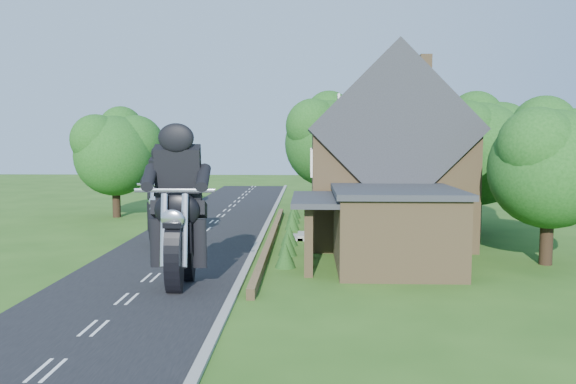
{
  "coord_description": "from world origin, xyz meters",
  "views": [
    {
      "loc": [
        6.28,
        -24.78,
        5.58
      ],
      "look_at": [
        5.23,
        3.98,
        2.8
      ],
      "focal_mm": 35.0,
      "sensor_mm": 36.0,
      "label": 1
    }
  ],
  "objects_px": {
    "garden_wall": "(271,238)",
    "motorcycle_lead": "(180,264)",
    "house": "(386,161)",
    "annex": "(392,227)",
    "motorcycle_follow": "(164,230)"
  },
  "relations": [
    {
      "from": "motorcycle_follow",
      "to": "house",
      "type": "bearing_deg",
      "value": -151.79
    },
    {
      "from": "motorcycle_lead",
      "to": "annex",
      "type": "bearing_deg",
      "value": -155.69
    },
    {
      "from": "annex",
      "to": "motorcycle_lead",
      "type": "xyz_separation_m",
      "value": [
        -8.37,
        -3.61,
        -0.85
      ]
    },
    {
      "from": "motorcycle_lead",
      "to": "motorcycle_follow",
      "type": "relative_size",
      "value": 1.17
    },
    {
      "from": "garden_wall",
      "to": "motorcycle_lead",
      "type": "xyz_separation_m",
      "value": [
        -2.8,
        -9.41,
        0.71
      ]
    },
    {
      "from": "house",
      "to": "annex",
      "type": "xyz_separation_m",
      "value": [
        -0.62,
        -6.8,
        -2.58
      ]
    },
    {
      "from": "house",
      "to": "annex",
      "type": "height_order",
      "value": "house"
    },
    {
      "from": "house",
      "to": "motorcycle_lead",
      "type": "distance_m",
      "value": 14.17
    },
    {
      "from": "motorcycle_lead",
      "to": "garden_wall",
      "type": "bearing_deg",
      "value": -105.58
    },
    {
      "from": "house",
      "to": "motorcycle_follow",
      "type": "height_order",
      "value": "house"
    },
    {
      "from": "house",
      "to": "motorcycle_lead",
      "type": "bearing_deg",
      "value": -130.81
    },
    {
      "from": "annex",
      "to": "motorcycle_follow",
      "type": "xyz_separation_m",
      "value": [
        -11.12,
        4.73,
        -0.98
      ]
    },
    {
      "from": "motorcycle_lead",
      "to": "house",
      "type": "bearing_deg",
      "value": -129.84
    },
    {
      "from": "garden_wall",
      "to": "house",
      "type": "distance_m",
      "value": 7.52
    },
    {
      "from": "house",
      "to": "motorcycle_follow",
      "type": "relative_size",
      "value": 6.08
    }
  ]
}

